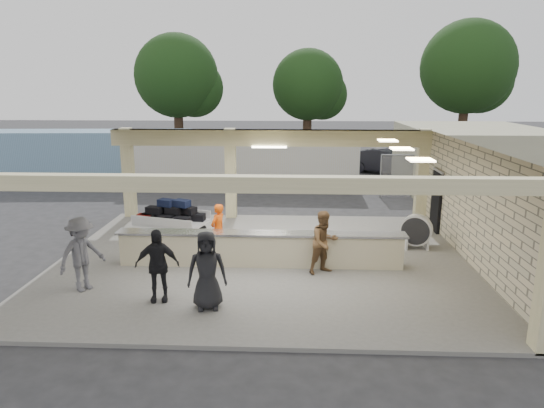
{
  "coord_description": "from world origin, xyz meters",
  "views": [
    {
      "loc": [
        0.91,
        -13.57,
        5.1
      ],
      "look_at": [
        0.26,
        1.0,
        1.54
      ],
      "focal_mm": 32.0,
      "sensor_mm": 36.0,
      "label": 1
    }
  ],
  "objects_px": {
    "baggage_counter": "(261,249)",
    "container_white": "(246,164)",
    "passenger_c": "(82,254)",
    "car_white_a": "(447,173)",
    "car_dark": "(385,161)",
    "luggage_cart": "(171,217)",
    "passenger_a": "(324,242)",
    "passenger_d": "(207,270)",
    "car_white_b": "(489,168)",
    "baggage_handler": "(218,230)",
    "passenger_b": "(157,265)",
    "container_blue": "(90,157)",
    "drum_fan": "(416,230)"
  },
  "relations": [
    {
      "from": "baggage_counter",
      "to": "passenger_c",
      "type": "distance_m",
      "value": 4.75
    },
    {
      "from": "baggage_handler",
      "to": "container_white",
      "type": "height_order",
      "value": "container_white"
    },
    {
      "from": "drum_fan",
      "to": "baggage_handler",
      "type": "bearing_deg",
      "value": -149.0
    },
    {
      "from": "luggage_cart",
      "to": "baggage_handler",
      "type": "distance_m",
      "value": 2.5
    },
    {
      "from": "passenger_c",
      "to": "car_white_b",
      "type": "bearing_deg",
      "value": -9.93
    },
    {
      "from": "passenger_b",
      "to": "container_white",
      "type": "height_order",
      "value": "container_white"
    },
    {
      "from": "car_white_a",
      "to": "container_blue",
      "type": "height_order",
      "value": "container_blue"
    },
    {
      "from": "baggage_handler",
      "to": "passenger_d",
      "type": "relative_size",
      "value": 0.86
    },
    {
      "from": "luggage_cart",
      "to": "car_white_a",
      "type": "relative_size",
      "value": 0.57
    },
    {
      "from": "car_white_a",
      "to": "container_blue",
      "type": "xyz_separation_m",
      "value": [
        -19.08,
        -0.1,
        0.76
      ]
    },
    {
      "from": "car_dark",
      "to": "baggage_handler",
      "type": "bearing_deg",
      "value": -178.96
    },
    {
      "from": "baggage_counter",
      "to": "container_white",
      "type": "bearing_deg",
      "value": 97.5
    },
    {
      "from": "car_white_a",
      "to": "luggage_cart",
      "type": "bearing_deg",
      "value": 142.97
    },
    {
      "from": "drum_fan",
      "to": "container_white",
      "type": "relative_size",
      "value": 0.1
    },
    {
      "from": "passenger_b",
      "to": "passenger_c",
      "type": "bearing_deg",
      "value": 158.23
    },
    {
      "from": "car_white_a",
      "to": "container_white",
      "type": "bearing_deg",
      "value": 109.8
    },
    {
      "from": "car_white_b",
      "to": "car_dark",
      "type": "bearing_deg",
      "value": 89.75
    },
    {
      "from": "car_white_b",
      "to": "passenger_d",
      "type": "bearing_deg",
      "value": 158.99
    },
    {
      "from": "passenger_b",
      "to": "car_dark",
      "type": "relative_size",
      "value": 0.4
    },
    {
      "from": "passenger_d",
      "to": "container_blue",
      "type": "distance_m",
      "value": 17.68
    },
    {
      "from": "baggage_handler",
      "to": "car_white_b",
      "type": "xyz_separation_m",
      "value": [
        13.2,
        13.44,
        -0.24
      ]
    },
    {
      "from": "luggage_cart",
      "to": "car_white_b",
      "type": "height_order",
      "value": "luggage_cart"
    },
    {
      "from": "passenger_a",
      "to": "passenger_d",
      "type": "relative_size",
      "value": 0.95
    },
    {
      "from": "passenger_a",
      "to": "passenger_d",
      "type": "height_order",
      "value": "passenger_d"
    },
    {
      "from": "passenger_c",
      "to": "car_white_a",
      "type": "bearing_deg",
      "value": -7.71
    },
    {
      "from": "baggage_handler",
      "to": "passenger_d",
      "type": "height_order",
      "value": "passenger_d"
    },
    {
      "from": "car_white_b",
      "to": "passenger_c",
      "type": "bearing_deg",
      "value": 151.1
    },
    {
      "from": "baggage_counter",
      "to": "container_blue",
      "type": "distance_m",
      "value": 15.98
    },
    {
      "from": "passenger_b",
      "to": "car_white_a",
      "type": "distance_m",
      "value": 18.76
    },
    {
      "from": "car_dark",
      "to": "container_white",
      "type": "distance_m",
      "value": 9.06
    },
    {
      "from": "car_dark",
      "to": "passenger_a",
      "type": "bearing_deg",
      "value": -167.52
    },
    {
      "from": "baggage_counter",
      "to": "passenger_d",
      "type": "relative_size",
      "value": 4.46
    },
    {
      "from": "passenger_c",
      "to": "car_white_b",
      "type": "height_order",
      "value": "passenger_c"
    },
    {
      "from": "luggage_cart",
      "to": "passenger_c",
      "type": "distance_m",
      "value": 4.58
    },
    {
      "from": "car_white_a",
      "to": "container_white",
      "type": "height_order",
      "value": "container_white"
    },
    {
      "from": "passenger_d",
      "to": "container_blue",
      "type": "xyz_separation_m",
      "value": [
        -9.01,
        15.2,
        0.37
      ]
    },
    {
      "from": "baggage_counter",
      "to": "car_white_a",
      "type": "xyz_separation_m",
      "value": [
        9.04,
        12.51,
        0.05
      ]
    },
    {
      "from": "baggage_counter",
      "to": "car_white_b",
      "type": "xyz_separation_m",
      "value": [
        11.86,
        14.26,
        0.07
      ]
    },
    {
      "from": "baggage_handler",
      "to": "passenger_d",
      "type": "bearing_deg",
      "value": 33.39
    },
    {
      "from": "baggage_counter",
      "to": "car_dark",
      "type": "relative_size",
      "value": 1.87
    },
    {
      "from": "car_white_a",
      "to": "container_white",
      "type": "distance_m",
      "value": 10.61
    },
    {
      "from": "passenger_c",
      "to": "car_white_a",
      "type": "relative_size",
      "value": 0.43
    },
    {
      "from": "baggage_counter",
      "to": "car_white_b",
      "type": "height_order",
      "value": "car_white_b"
    },
    {
      "from": "baggage_counter",
      "to": "luggage_cart",
      "type": "bearing_deg",
      "value": 141.86
    },
    {
      "from": "luggage_cart",
      "to": "baggage_handler",
      "type": "height_order",
      "value": "baggage_handler"
    },
    {
      "from": "baggage_handler",
      "to": "container_white",
      "type": "relative_size",
      "value": 0.14
    },
    {
      "from": "baggage_counter",
      "to": "car_white_b",
      "type": "relative_size",
      "value": 1.98
    },
    {
      "from": "baggage_counter",
      "to": "passenger_b",
      "type": "bearing_deg",
      "value": -133.04
    },
    {
      "from": "baggage_counter",
      "to": "container_white",
      "type": "height_order",
      "value": "container_white"
    },
    {
      "from": "drum_fan",
      "to": "passenger_d",
      "type": "distance_m",
      "value": 7.38
    }
  ]
}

